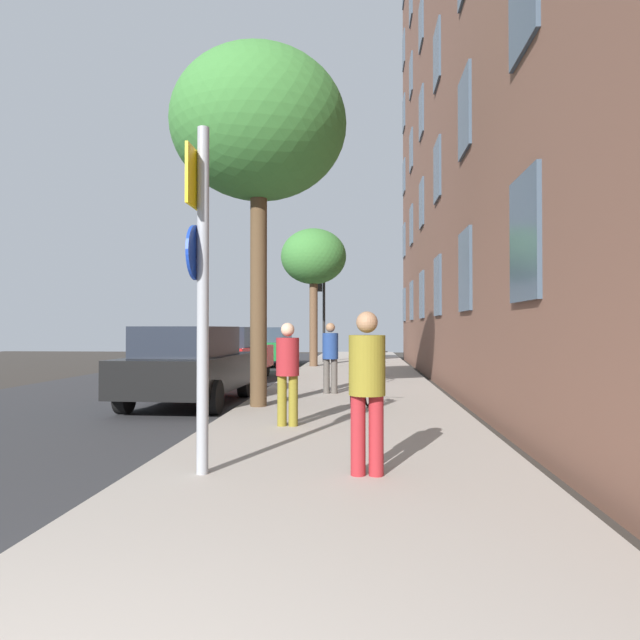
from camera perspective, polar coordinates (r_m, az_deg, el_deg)
The scene contains 17 objects.
ground_plane at distance 16.64m, azimuth -8.80°, elevation -6.32°, with size 41.80×41.80×0.00m, color #332D28.
road_asphalt at distance 17.24m, azimuth -15.65°, elevation -6.09°, with size 7.00×38.00×0.01m, color #2D2D30.
sidewalk at distance 16.21m, azimuth 3.41°, elevation -6.27°, with size 4.20×38.00×0.12m, color #9E9389.
building_facade at distance 17.93m, azimuth 12.73°, elevation 27.40°, with size 0.56×27.00×20.12m.
sign_post at distance 5.87m, azimuth -12.00°, elevation 4.46°, with size 0.16×0.60×3.53m.
traffic_light at distance 24.64m, azimuth 0.17°, elevation 1.98°, with size 0.43×0.24×3.93m.
tree_near at distance 11.38m, azimuth -6.22°, elevation 18.86°, with size 3.34×3.34×6.77m.
tree_far at distance 22.04m, azimuth -0.66°, elevation 6.30°, with size 2.55×2.55×5.35m.
bicycle_0 at distance 10.18m, azimuth 4.30°, elevation -6.99°, with size 0.53×1.67×0.98m.
bicycle_1 at distance 16.06m, azimuth 6.23°, elevation -4.85°, with size 0.42×1.64×0.90m.
bicycle_2 at distance 18.08m, azimuth 5.03°, elevation -4.34°, with size 0.42×1.64×0.94m.
pedestrian_0 at distance 5.70m, azimuth 4.79°, elevation -6.24°, with size 0.49×0.49×1.65m.
pedestrian_1 at distance 8.53m, azimuth -3.30°, elevation -4.78°, with size 0.46×0.46×1.56m.
pedestrian_2 at distance 12.73m, azimuth 1.05°, elevation -3.37°, with size 0.49×0.49×1.60m.
car_0 at distance 11.95m, azimuth -13.04°, elevation -4.43°, with size 1.99×4.19×1.62m.
car_1 at distance 17.38m, azimuth -8.93°, elevation -3.31°, with size 1.90×4.25×1.62m.
car_2 at distance 23.77m, azimuth -5.00°, elevation -2.64°, with size 1.86×4.20×1.62m.
Camera 1 is at (1.37, -1.13, 1.60)m, focal length 31.57 mm.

